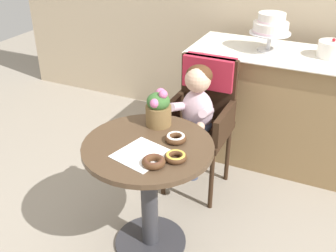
{
  "coord_description": "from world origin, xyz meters",
  "views": [
    {
      "loc": [
        0.88,
        -1.62,
        1.86
      ],
      "look_at": [
        0.05,
        0.15,
        0.77
      ],
      "focal_mm": 42.87,
      "sensor_mm": 36.0,
      "label": 1
    }
  ],
  "objects_px": {
    "cafe_table": "(149,176)",
    "donut_front": "(176,157)",
    "flower_vase": "(158,108)",
    "donut_mid": "(154,161)",
    "tiered_cake_stand": "(271,26)",
    "round_layer_cake": "(332,49)",
    "wicker_chair": "(203,104)",
    "seated_child": "(195,108)",
    "donut_side": "(176,138)"
  },
  "relations": [
    {
      "from": "cafe_table",
      "to": "donut_mid",
      "type": "bearing_deg",
      "value": -54.08
    },
    {
      "from": "flower_vase",
      "to": "donut_mid",
      "type": "bearing_deg",
      "value": -67.08
    },
    {
      "from": "flower_vase",
      "to": "round_layer_cake",
      "type": "bearing_deg",
      "value": 53.72
    },
    {
      "from": "wicker_chair",
      "to": "seated_child",
      "type": "bearing_deg",
      "value": -89.41
    },
    {
      "from": "seated_child",
      "to": "tiered_cake_stand",
      "type": "height_order",
      "value": "tiered_cake_stand"
    },
    {
      "from": "donut_front",
      "to": "round_layer_cake",
      "type": "height_order",
      "value": "round_layer_cake"
    },
    {
      "from": "flower_vase",
      "to": "tiered_cake_stand",
      "type": "xyz_separation_m",
      "value": [
        0.38,
        1.07,
        0.26
      ]
    },
    {
      "from": "cafe_table",
      "to": "donut_side",
      "type": "height_order",
      "value": "donut_side"
    },
    {
      "from": "wicker_chair",
      "to": "seated_child",
      "type": "relative_size",
      "value": 1.31
    },
    {
      "from": "seated_child",
      "to": "donut_mid",
      "type": "bearing_deg",
      "value": -84.34
    },
    {
      "from": "donut_side",
      "to": "seated_child",
      "type": "bearing_deg",
      "value": 99.17
    },
    {
      "from": "flower_vase",
      "to": "donut_side",
      "type": "bearing_deg",
      "value": -38.04
    },
    {
      "from": "seated_child",
      "to": "tiered_cake_stand",
      "type": "bearing_deg",
      "value": 67.49
    },
    {
      "from": "donut_front",
      "to": "donut_side",
      "type": "height_order",
      "value": "donut_side"
    },
    {
      "from": "flower_vase",
      "to": "tiered_cake_stand",
      "type": "height_order",
      "value": "tiered_cake_stand"
    },
    {
      "from": "wicker_chair",
      "to": "tiered_cake_stand",
      "type": "bearing_deg",
      "value": 62.59
    },
    {
      "from": "donut_side",
      "to": "donut_mid",
      "type": "bearing_deg",
      "value": -91.33
    },
    {
      "from": "donut_front",
      "to": "tiered_cake_stand",
      "type": "distance_m",
      "value": 1.42
    },
    {
      "from": "flower_vase",
      "to": "wicker_chair",
      "type": "bearing_deg",
      "value": 80.34
    },
    {
      "from": "tiered_cake_stand",
      "to": "cafe_table",
      "type": "bearing_deg",
      "value": -104.4
    },
    {
      "from": "cafe_table",
      "to": "donut_front",
      "type": "bearing_deg",
      "value": -20.18
    },
    {
      "from": "flower_vase",
      "to": "tiered_cake_stand",
      "type": "bearing_deg",
      "value": 70.43
    },
    {
      "from": "tiered_cake_stand",
      "to": "donut_side",
      "type": "bearing_deg",
      "value": -99.95
    },
    {
      "from": "cafe_table",
      "to": "tiered_cake_stand",
      "type": "relative_size",
      "value": 2.4
    },
    {
      "from": "donut_side",
      "to": "cafe_table",
      "type": "bearing_deg",
      "value": -142.35
    },
    {
      "from": "cafe_table",
      "to": "flower_vase",
      "type": "distance_m",
      "value": 0.39
    },
    {
      "from": "seated_child",
      "to": "donut_mid",
      "type": "distance_m",
      "value": 0.76
    },
    {
      "from": "donut_mid",
      "to": "donut_side",
      "type": "xyz_separation_m",
      "value": [
        0.01,
        0.25,
        -0.0
      ]
    },
    {
      "from": "donut_side",
      "to": "flower_vase",
      "type": "relative_size",
      "value": 0.52
    },
    {
      "from": "wicker_chair",
      "to": "donut_mid",
      "type": "bearing_deg",
      "value": -84.71
    },
    {
      "from": "round_layer_cake",
      "to": "donut_mid",
      "type": "bearing_deg",
      "value": -113.55
    },
    {
      "from": "donut_front",
      "to": "flower_vase",
      "type": "xyz_separation_m",
      "value": [
        -0.24,
        0.3,
        0.09
      ]
    },
    {
      "from": "cafe_table",
      "to": "flower_vase",
      "type": "bearing_deg",
      "value": 101.83
    },
    {
      "from": "donut_front",
      "to": "tiered_cake_stand",
      "type": "relative_size",
      "value": 0.39
    },
    {
      "from": "donut_front",
      "to": "tiered_cake_stand",
      "type": "bearing_deg",
      "value": 84.26
    },
    {
      "from": "donut_side",
      "to": "flower_vase",
      "type": "xyz_separation_m",
      "value": [
        -0.17,
        0.13,
        0.09
      ]
    },
    {
      "from": "donut_mid",
      "to": "round_layer_cake",
      "type": "distance_m",
      "value": 1.65
    },
    {
      "from": "cafe_table",
      "to": "donut_front",
      "type": "height_order",
      "value": "donut_front"
    },
    {
      "from": "donut_mid",
      "to": "flower_vase",
      "type": "relative_size",
      "value": 0.53
    },
    {
      "from": "seated_child",
      "to": "flower_vase",
      "type": "height_order",
      "value": "seated_child"
    },
    {
      "from": "flower_vase",
      "to": "round_layer_cake",
      "type": "relative_size",
      "value": 1.14
    },
    {
      "from": "donut_front",
      "to": "donut_mid",
      "type": "bearing_deg",
      "value": -131.92
    },
    {
      "from": "cafe_table",
      "to": "donut_front",
      "type": "xyz_separation_m",
      "value": [
        0.2,
        -0.07,
        0.23
      ]
    },
    {
      "from": "cafe_table",
      "to": "round_layer_cake",
      "type": "relative_size",
      "value": 3.61
    },
    {
      "from": "cafe_table",
      "to": "tiered_cake_stand",
      "type": "distance_m",
      "value": 1.46
    },
    {
      "from": "tiered_cake_stand",
      "to": "donut_front",
      "type": "bearing_deg",
      "value": -95.74
    },
    {
      "from": "wicker_chair",
      "to": "flower_vase",
      "type": "height_order",
      "value": "wicker_chair"
    },
    {
      "from": "cafe_table",
      "to": "seated_child",
      "type": "height_order",
      "value": "seated_child"
    },
    {
      "from": "seated_child",
      "to": "cafe_table",
      "type": "bearing_deg",
      "value": -93.99
    },
    {
      "from": "donut_mid",
      "to": "round_layer_cake",
      "type": "xyz_separation_m",
      "value": [
        0.66,
        1.5,
        0.22
      ]
    }
  ]
}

